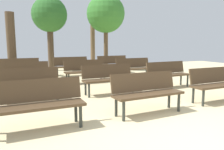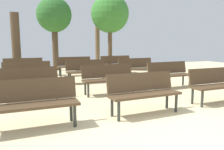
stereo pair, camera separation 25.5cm
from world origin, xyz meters
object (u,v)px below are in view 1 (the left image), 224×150
at_px(bench_r0_c2, 216,82).
at_px(tree_3, 106,14).
at_px(bench_r0_c0, 38,101).
at_px(bench_r1_c1, 109,77).
at_px(bench_r2_c2, 134,67).
at_px(tree_0, 93,39).
at_px(tree_1, 49,16).
at_px(bench_r1_c2, 168,73).
at_px(bench_r2_c0, 25,73).
at_px(bench_r2_c1, 85,70).
at_px(bench_r3_c0, 20,67).
at_px(bench_r3_c1, 71,65).
at_px(bench_r0_c1, 147,90).
at_px(tree_2, 11,44).
at_px(bench_r1_c0, 28,83).
at_px(bench_r3_c2, 113,63).

relative_size(bench_r0_c2, tree_3, 0.38).
height_order(bench_r0_c0, bench_r1_c1, same).
xyz_separation_m(bench_r2_c2, tree_0, (0.07, 5.78, 1.26)).
relative_size(tree_0, tree_1, 0.88).
height_order(bench_r1_c2, bench_r2_c0, same).
xyz_separation_m(bench_r1_c2, tree_1, (-3.00, 6.48, 2.49)).
xyz_separation_m(bench_r0_c0, bench_r2_c1, (2.08, 4.17, 0.00)).
bearing_deg(bench_r3_c0, bench_r0_c2, -52.48).
bearing_deg(bench_r3_c1, bench_r1_c1, -89.41).
xyz_separation_m(bench_r0_c2, bench_r3_c1, (-2.43, 6.05, 0.00)).
bearing_deg(bench_r0_c1, bench_r0_c0, 177.81).
bearing_deg(bench_r0_c1, bench_r2_c1, 89.20).
relative_size(tree_1, tree_2, 1.38).
height_order(bench_r1_c0, bench_r3_c2, same).
bearing_deg(bench_r1_c0, tree_2, 91.08).
bearing_deg(tree_2, bench_r0_c1, -69.19).
xyz_separation_m(bench_r0_c1, tree_3, (2.24, 8.02, 2.65)).
xyz_separation_m(bench_r3_c1, bench_r3_c2, (2.18, 0.14, 0.00)).
distance_m(bench_r3_c2, tree_3, 3.15).
bearing_deg(bench_r2_c0, bench_r3_c2, 27.30).
height_order(tree_0, tree_1, tree_1).
distance_m(bench_r1_c1, bench_r3_c1, 4.15).
bearing_deg(bench_r2_c1, bench_r2_c0, -179.67).
relative_size(bench_r2_c0, tree_1, 0.40).
height_order(bench_r3_c0, tree_2, tree_2).
distance_m(bench_r2_c0, tree_1, 5.44).
height_order(bench_r0_c1, bench_r3_c0, same).
height_order(bench_r0_c1, bench_r2_c2, same).
height_order(bench_r0_c2, bench_r1_c1, same).
relative_size(bench_r2_c1, bench_r3_c0, 1.00).
xyz_separation_m(bench_r1_c0, tree_1, (1.52, 6.64, 2.49)).
xyz_separation_m(bench_r2_c2, bench_r3_c2, (-0.08, 2.07, 0.00)).
height_order(bench_r0_c2, bench_r1_c0, same).
relative_size(bench_r2_c2, bench_r3_c1, 1.00).
relative_size(bench_r2_c0, tree_2, 0.55).
bearing_deg(bench_r0_c2, bench_r1_c0, 156.00).
distance_m(bench_r0_c1, bench_r0_c2, 2.22).
distance_m(bench_r2_c0, bench_r3_c1, 2.99).
relative_size(bench_r2_c1, tree_2, 0.55).
height_order(bench_r1_c1, tree_2, tree_2).
xyz_separation_m(bench_r0_c2, tree_0, (-0.10, 9.90, 1.26)).
bearing_deg(bench_r3_c1, bench_r0_c0, -109.84).
distance_m(bench_r1_c1, bench_r3_c2, 4.73).
distance_m(bench_r1_c1, bench_r2_c1, 2.09).
bearing_deg(bench_r2_c1, bench_r3_c1, 89.87).
height_order(bench_r2_c2, tree_2, tree_2).
bearing_deg(bench_r0_c0, bench_r1_c1, 42.14).
bearing_deg(tree_0, bench_r1_c1, -105.09).
bearing_deg(tree_1, bench_r3_c1, -76.82).
xyz_separation_m(bench_r1_c2, bench_r3_c2, (-0.25, 4.17, 0.00)).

